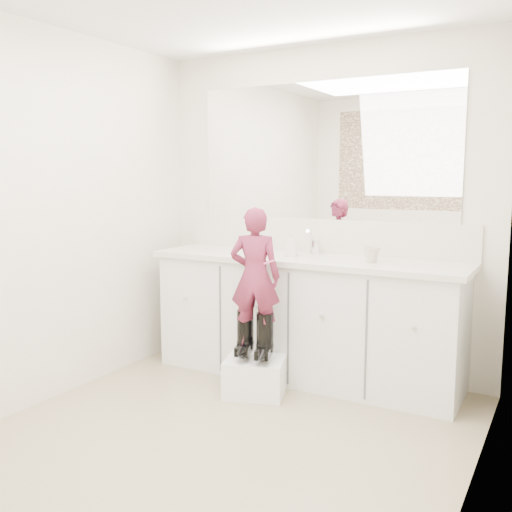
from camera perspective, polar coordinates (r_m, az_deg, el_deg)
The scene contains 16 objects.
floor at distance 3.30m, azimuth -4.46°, elevation -18.30°, with size 3.00×3.00×0.00m, color #897C5A.
wall_back at distance 4.29m, azimuth 6.57°, elevation 4.50°, with size 2.60×2.60×0.00m, color beige.
wall_left at distance 3.84m, azimuth -21.05°, elevation 3.61°, with size 3.00×3.00×0.00m, color beige.
wall_right at distance 2.49m, azimuth 20.98°, elevation 1.48°, with size 3.00×3.00×0.00m, color beige.
vanity_cabinet at distance 4.16m, azimuth 4.92°, elevation -6.41°, with size 2.20×0.55×0.85m, color silver.
countertop at distance 4.06m, azimuth 4.91°, elevation -0.36°, with size 2.28×0.58×0.04m, color beige.
backsplash at distance 4.29m, azimuth 6.45°, elevation 2.02°, with size 2.28×0.03×0.25m, color beige.
mirror at distance 4.27m, azimuth 6.60°, elevation 10.39°, with size 2.00×0.02×1.00m, color white.
faucet at distance 4.20m, azimuth 5.85°, elevation 0.87°, with size 0.08×0.08×0.10m, color silver.
cup at distance 3.86m, azimuth 11.49°, elevation 0.14°, with size 0.11×0.11×0.10m, color #BFB099.
soap_bottle at distance 4.07m, azimuth 3.53°, elevation 1.15°, with size 0.08×0.08×0.17m, color white.
step_stool at distance 3.91m, azimuth -0.10°, elevation -11.97°, with size 0.39×0.32×0.25m, color white.
boot_left at distance 3.86m, azimuth -1.08°, elevation -7.79°, with size 0.12×0.22×0.32m, color black, non-canonical shape.
boot_right at distance 3.78m, azimuth 0.90°, elevation -8.09°, with size 0.12×0.22×0.32m, color black, non-canonical shape.
toddler at distance 3.73m, azimuth -0.10°, elevation -2.09°, with size 0.33×0.22×0.91m, color #B23666.
toothbrush at distance 3.68m, azimuth 0.85°, elevation -0.76°, with size 0.01×0.01×0.14m, color pink.
Camera 1 is at (1.65, -2.45, 1.46)m, focal length 40.00 mm.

